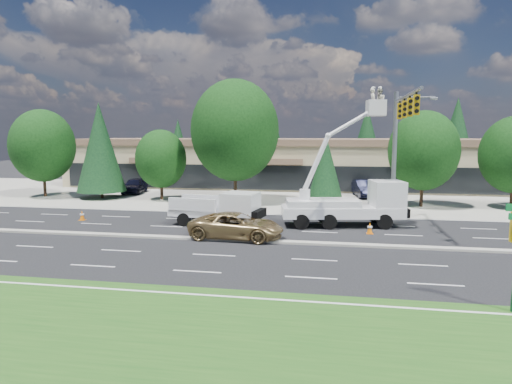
% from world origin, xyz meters
% --- Properties ---
extents(ground, '(140.00, 140.00, 0.00)m').
position_xyz_m(ground, '(0.00, 0.00, 0.00)').
color(ground, black).
rests_on(ground, ground).
extents(concrete_apron, '(140.00, 22.00, 0.01)m').
position_xyz_m(concrete_apron, '(0.00, 20.00, 0.01)').
color(concrete_apron, gray).
rests_on(concrete_apron, ground).
extents(grass_verge, '(140.00, 10.00, 0.01)m').
position_xyz_m(grass_verge, '(0.00, -13.00, 0.01)').
color(grass_verge, '#1A4B15').
rests_on(grass_verge, ground).
extents(road_median, '(120.00, 0.55, 0.12)m').
position_xyz_m(road_median, '(0.00, 0.00, 0.06)').
color(road_median, gray).
rests_on(road_median, ground).
extents(strip_mall, '(50.40, 15.40, 5.50)m').
position_xyz_m(strip_mall, '(0.00, 29.97, 2.83)').
color(strip_mall, tan).
rests_on(strip_mall, ground).
extents(tree_front_a, '(6.07, 6.07, 8.42)m').
position_xyz_m(tree_front_a, '(-22.00, 15.00, 4.93)').
color(tree_front_a, '#332114').
rests_on(tree_front_a, ground).
extents(tree_front_b, '(4.55, 4.55, 8.97)m').
position_xyz_m(tree_front_b, '(-16.00, 15.00, 4.81)').
color(tree_front_b, '#332114').
rests_on(tree_front_b, ground).
extents(tree_front_c, '(4.67, 4.67, 6.47)m').
position_xyz_m(tree_front_c, '(-10.00, 15.00, 3.79)').
color(tree_front_c, '#332114').
rests_on(tree_front_c, ground).
extents(tree_front_d, '(7.83, 7.83, 10.86)m').
position_xyz_m(tree_front_d, '(-3.00, 15.00, 6.36)').
color(tree_front_d, '#332114').
rests_on(tree_front_d, ground).
extents(tree_front_e, '(3.05, 3.05, 6.00)m').
position_xyz_m(tree_front_e, '(5.00, 15.00, 3.22)').
color(tree_front_e, '#332114').
rests_on(tree_front_e, ground).
extents(tree_front_f, '(5.76, 5.76, 8.00)m').
position_xyz_m(tree_front_f, '(13.00, 15.00, 4.68)').
color(tree_front_f, '#332114').
rests_on(tree_front_f, ground).
extents(tree_back_a, '(4.20, 4.20, 8.28)m').
position_xyz_m(tree_back_a, '(-18.00, 42.00, 4.44)').
color(tree_back_a, '#332114').
rests_on(tree_back_a, ground).
extents(tree_back_b, '(5.79, 5.79, 11.42)m').
position_xyz_m(tree_back_b, '(-4.00, 42.00, 6.13)').
color(tree_back_b, '#332114').
rests_on(tree_back_b, ground).
extents(tree_back_c, '(5.09, 5.09, 10.03)m').
position_xyz_m(tree_back_c, '(10.00, 42.00, 5.38)').
color(tree_back_c, '#332114').
rests_on(tree_back_c, ground).
extents(tree_back_d, '(5.60, 5.60, 11.03)m').
position_xyz_m(tree_back_d, '(22.00, 42.00, 5.92)').
color(tree_back_d, '#332114').
rests_on(tree_back_d, ground).
extents(signal_mast, '(2.76, 10.16, 9.00)m').
position_xyz_m(signal_mast, '(10.03, 7.04, 6.06)').
color(signal_mast, gray).
rests_on(signal_mast, ground).
extents(utility_pickup, '(6.14, 3.02, 2.25)m').
position_xyz_m(utility_pickup, '(-1.57, 4.19, 0.93)').
color(utility_pickup, white).
rests_on(utility_pickup, ground).
extents(bucket_truck, '(8.15, 3.76, 9.05)m').
position_xyz_m(bucket_truck, '(7.04, 5.56, 1.92)').
color(bucket_truck, white).
rests_on(bucket_truck, ground).
extents(traffic_cone_a, '(0.40, 0.40, 0.70)m').
position_xyz_m(traffic_cone_a, '(-11.66, 4.27, 0.34)').
color(traffic_cone_a, '#DB6706').
rests_on(traffic_cone_a, ground).
extents(traffic_cone_b, '(0.40, 0.40, 0.70)m').
position_xyz_m(traffic_cone_b, '(-0.52, 3.42, 0.34)').
color(traffic_cone_b, '#DB6706').
rests_on(traffic_cone_b, ground).
extents(traffic_cone_c, '(0.40, 0.40, 0.70)m').
position_xyz_m(traffic_cone_c, '(0.10, 3.78, 0.34)').
color(traffic_cone_c, '#DB6706').
rests_on(traffic_cone_c, ground).
extents(traffic_cone_d, '(0.40, 0.40, 0.70)m').
position_xyz_m(traffic_cone_d, '(8.03, 3.31, 0.34)').
color(traffic_cone_d, '#DB6706').
rests_on(traffic_cone_d, ground).
extents(minivan, '(5.58, 2.82, 1.51)m').
position_xyz_m(minivan, '(0.31, 0.60, 0.76)').
color(minivan, olive).
rests_on(minivan, ground).
extents(parked_car_west, '(2.58, 4.87, 1.58)m').
position_xyz_m(parked_car_west, '(-14.53, 18.98, 0.79)').
color(parked_car_west, black).
rests_on(parked_car_west, ground).
extents(parked_car_east, '(2.45, 5.15, 1.63)m').
position_xyz_m(parked_car_east, '(8.64, 20.24, 0.81)').
color(parked_car_east, black).
rests_on(parked_car_east, ground).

